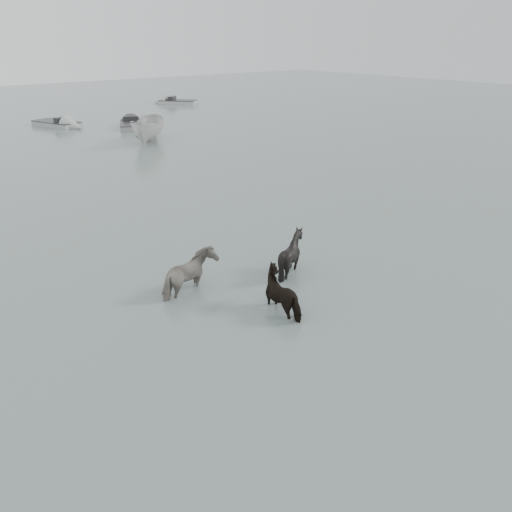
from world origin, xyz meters
name	(u,v)px	position (x,y,z in m)	size (l,w,h in m)	color
ground	(216,321)	(0.00, 0.00, 0.00)	(140.00, 140.00, 0.00)	#52615D
pony_pinto	(189,266)	(0.36, 1.77, 0.75)	(0.80, 1.77, 1.49)	black
pony_dark	(287,284)	(1.81, -0.58, 0.67)	(1.34, 1.15, 1.35)	black
pony_black	(291,248)	(3.39, 0.95, 0.73)	(1.19, 1.33, 1.47)	black
boat_small	(149,128)	(9.65, 21.51, 0.89)	(1.73, 4.60, 1.78)	beige
skiff_port	(131,122)	(11.23, 27.38, 0.38)	(5.35, 1.60, 0.75)	gray
skiff_mid	(56,121)	(6.97, 31.50, 0.38)	(5.63, 1.60, 0.75)	#9EA09E
skiff_star	(178,100)	(21.42, 37.44, 0.38)	(5.18, 1.60, 0.75)	#ACACA7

